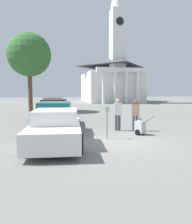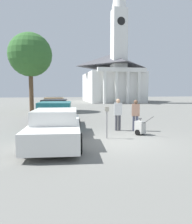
{
  "view_description": "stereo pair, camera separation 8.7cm",
  "coord_description": "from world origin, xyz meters",
  "views": [
    {
      "loc": [
        -2.82,
        -8.82,
        2.22
      ],
      "look_at": [
        -0.64,
        2.05,
        1.1
      ],
      "focal_mm": 35.0,
      "sensor_mm": 36.0,
      "label": 1
    },
    {
      "loc": [
        -2.73,
        -8.83,
        2.22
      ],
      "look_at": [
        -0.64,
        2.05,
        1.1
      ],
      "focal_mm": 35.0,
      "sensor_mm": 36.0,
      "label": 2
    }
  ],
  "objects": [
    {
      "name": "parked_car_navy",
      "position": [
        -2.68,
        9.34,
        0.67
      ],
      "size": [
        2.25,
        5.19,
        1.44
      ],
      "rotation": [
        0.0,
        0.0,
        -0.1
      ],
      "color": "#19234C",
      "rests_on": "ground_plane"
    },
    {
      "name": "ground_plane",
      "position": [
        0.0,
        0.0,
        0.0
      ],
      "size": [
        120.0,
        120.0,
        0.0
      ],
      "primitive_type": "plane",
      "color": "slate"
    },
    {
      "name": "person_supervisor",
      "position": [
        1.59,
        2.28,
        0.96
      ],
      "size": [
        0.47,
        0.34,
        1.69
      ],
      "rotation": [
        0.0,
        0.0,
        2.81
      ],
      "color": "#515670",
      "rests_on": "ground_plane"
    },
    {
      "name": "person_worker",
      "position": [
        0.69,
        2.58,
        1.0
      ],
      "size": [
        0.45,
        0.29,
        1.75
      ],
      "rotation": [
        0.0,
        0.0,
        2.96
      ],
      "color": "#3F3F47",
      "rests_on": "ground_plane"
    },
    {
      "name": "equipment_cart",
      "position": [
        1.43,
        1.25,
        0.39
      ],
      "size": [
        0.67,
        0.95,
        1.0
      ],
      "rotation": [
        0.0,
        0.0,
        0.52
      ],
      "color": "#B2B2AD",
      "rests_on": "ground_plane"
    },
    {
      "name": "parked_car_tan",
      "position": [
        -2.68,
        12.38,
        0.72
      ],
      "size": [
        2.43,
        5.44,
        1.54
      ],
      "rotation": [
        0.0,
        0.0,
        -0.1
      ],
      "color": "tan",
      "rests_on": "ground_plane"
    },
    {
      "name": "shade_tree",
      "position": [
        -5.05,
        14.76,
        5.78
      ],
      "size": [
        4.43,
        4.43,
        8.02
      ],
      "color": "brown",
      "rests_on": "ground_plane"
    },
    {
      "name": "parked_car_white",
      "position": [
        -2.68,
        0.18,
        0.67
      ],
      "size": [
        2.42,
        5.23,
        1.44
      ],
      "rotation": [
        0.0,
        0.0,
        -0.1
      ],
      "color": "silver",
      "rests_on": "ground_plane"
    },
    {
      "name": "parked_car_black",
      "position": [
        -2.68,
        5.84,
        0.75
      ],
      "size": [
        2.26,
        5.16,
        1.6
      ],
      "rotation": [
        0.0,
        0.0,
        -0.1
      ],
      "color": "black",
      "rests_on": "ground_plane"
    },
    {
      "name": "parking_meter",
      "position": [
        -0.38,
        0.76,
        1.02
      ],
      "size": [
        0.18,
        0.09,
        1.47
      ],
      "color": "slate",
      "rests_on": "ground_plane"
    },
    {
      "name": "parked_car_teal",
      "position": [
        -2.68,
        3.06,
        0.73
      ],
      "size": [
        2.36,
        4.92,
        1.58
      ],
      "rotation": [
        0.0,
        0.0,
        -0.1
      ],
      "color": "#23666B",
      "rests_on": "ground_plane"
    },
    {
      "name": "church",
      "position": [
        8.3,
        31.99,
        5.38
      ],
      "size": [
        9.99,
        13.28,
        23.26
      ],
      "color": "white",
      "rests_on": "ground_plane"
    }
  ]
}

